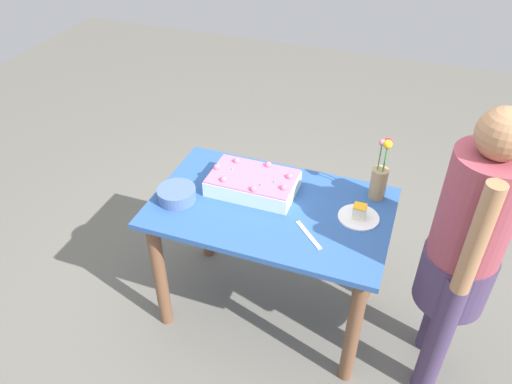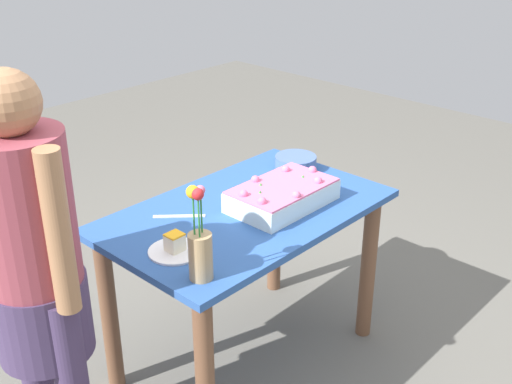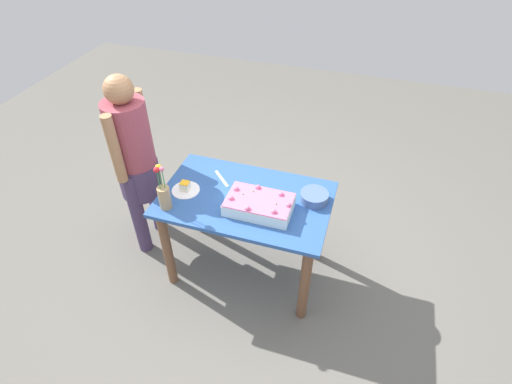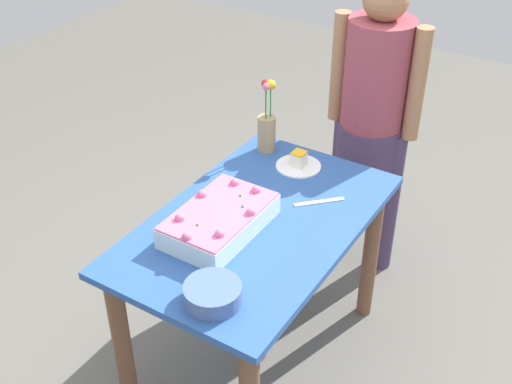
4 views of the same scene
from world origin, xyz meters
The scene contains 8 objects.
ground_plane centered at (0.00, 0.00, 0.00)m, with size 8.00×8.00×0.00m, color #636159.
dining_table centered at (0.00, 0.00, 0.61)m, with size 1.17×0.72×0.76m.
sheet_cake centered at (0.13, -0.09, 0.80)m, with size 0.44×0.27×0.11m.
serving_plate_with_slice centered at (-0.42, -0.05, 0.78)m, with size 0.20×0.20×0.07m.
cake_knife centered at (-0.23, 0.14, 0.76)m, with size 0.21×0.02×0.00m, color silver.
flower_vase centered at (-0.47, -0.25, 0.87)m, with size 0.08×0.08×0.34m.
fruit_bowl centered at (0.45, 0.11, 0.79)m, with size 0.19×0.19×0.07m, color #4C689C.
person_standing centered at (-0.89, 0.08, 0.85)m, with size 0.31×0.45×1.49m.
Camera 1 is at (-0.58, 1.81, 2.30)m, focal length 35.00 mm.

